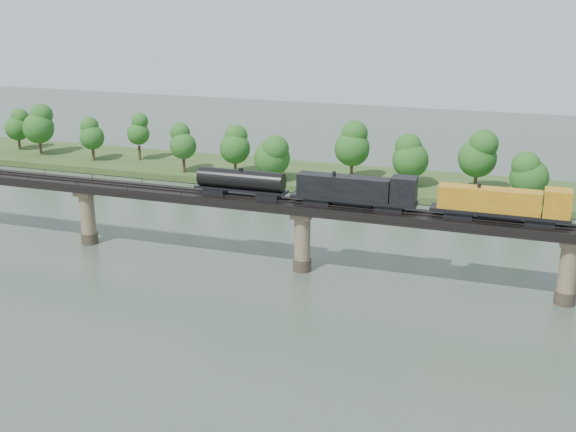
% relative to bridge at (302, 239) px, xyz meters
% --- Properties ---
extents(ground, '(400.00, 400.00, 0.00)m').
position_rel_bridge_xyz_m(ground, '(0.00, -30.00, -5.46)').
color(ground, '#354336').
rests_on(ground, ground).
extents(far_bank, '(300.00, 24.00, 1.60)m').
position_rel_bridge_xyz_m(far_bank, '(0.00, 55.00, -4.66)').
color(far_bank, '#2D471C').
rests_on(far_bank, ground).
extents(bridge, '(236.00, 30.00, 11.50)m').
position_rel_bridge_xyz_m(bridge, '(0.00, 0.00, 0.00)').
color(bridge, '#473A2D').
rests_on(bridge, ground).
extents(bridge_superstructure, '(220.00, 4.90, 0.75)m').
position_rel_bridge_xyz_m(bridge_superstructure, '(0.00, 0.00, 6.33)').
color(bridge_superstructure, black).
rests_on(bridge_superstructure, bridge).
extents(far_treeline, '(289.06, 17.54, 13.60)m').
position_rel_bridge_xyz_m(far_treeline, '(-8.21, 50.52, 3.37)').
color(far_treeline, '#382619').
rests_on(far_treeline, far_bank).
extents(freight_train, '(79.35, 3.09, 5.46)m').
position_rel_bridge_xyz_m(freight_train, '(22.77, 0.00, 8.65)').
color(freight_train, black).
rests_on(freight_train, bridge).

